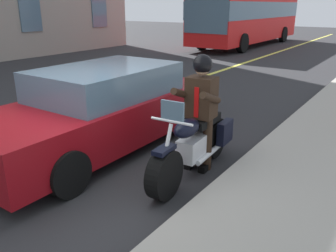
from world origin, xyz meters
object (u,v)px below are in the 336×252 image
bus_near (249,14)px  car_silver (102,109)px  rider_main (201,103)px  motorcycle_main (194,144)px

bus_near → car_silver: 17.49m
bus_near → rider_main: bearing=20.1°
motorcycle_main → bus_near: (-16.90, -6.15, 1.42)m
motorcycle_main → car_silver: 1.87m
car_silver → bus_near: bearing=-165.8°
rider_main → bus_near: (-16.71, -6.13, 0.84)m
rider_main → bus_near: bearing=-159.9°
bus_near → car_silver: size_ratio=2.40×
rider_main → car_silver: (0.20, -1.84, -0.35)m
motorcycle_main → bus_near: size_ratio=0.20×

